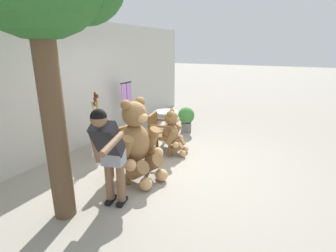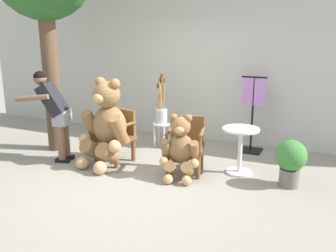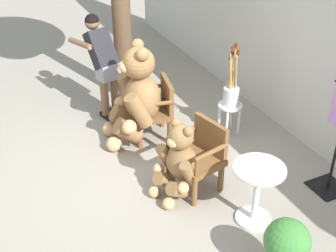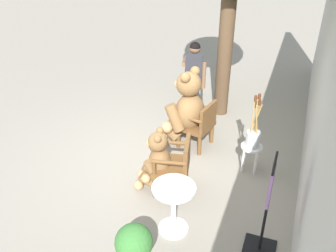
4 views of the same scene
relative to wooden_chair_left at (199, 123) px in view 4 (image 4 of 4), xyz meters
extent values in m
plane|color=gray|center=(0.62, -0.55, -0.46)|extent=(60.00, 60.00, 0.00)
cube|color=beige|center=(0.62, 1.85, 0.94)|extent=(10.00, 0.16, 2.80)
cube|color=brown|center=(-0.01, -0.06, -0.06)|extent=(0.66, 0.63, 0.07)
cylinder|color=brown|center=(-0.28, -0.22, -0.28)|extent=(0.07, 0.07, 0.37)
cylinder|color=brown|center=(0.17, -0.31, -0.28)|extent=(0.07, 0.07, 0.37)
cylinder|color=brown|center=(-0.19, 0.19, -0.28)|extent=(0.07, 0.07, 0.37)
cylinder|color=brown|center=(0.26, 0.10, -0.28)|extent=(0.07, 0.07, 0.37)
cube|color=brown|center=(0.04, 0.16, 0.19)|extent=(0.52, 0.17, 0.42)
cylinder|color=brown|center=(-0.26, -0.01, 0.20)|extent=(0.16, 0.48, 0.06)
cylinder|color=brown|center=(-0.30, -0.21, 0.09)|extent=(0.05, 0.05, 0.22)
cylinder|color=brown|center=(0.23, -0.11, 0.20)|extent=(0.16, 0.48, 0.06)
cylinder|color=brown|center=(0.19, -0.32, 0.09)|extent=(0.05, 0.05, 0.22)
cube|color=brown|center=(1.25, -0.06, -0.06)|extent=(0.66, 0.63, 0.07)
cylinder|color=brown|center=(1.07, -0.32, -0.28)|extent=(0.07, 0.07, 0.37)
cylinder|color=brown|center=(1.52, -0.22, -0.28)|extent=(0.07, 0.07, 0.37)
cylinder|color=brown|center=(0.98, 0.09, -0.28)|extent=(0.07, 0.07, 0.37)
cylinder|color=brown|center=(1.43, 0.19, -0.28)|extent=(0.07, 0.07, 0.37)
cube|color=brown|center=(1.20, 0.16, 0.19)|extent=(0.52, 0.17, 0.42)
cylinder|color=brown|center=(1.01, -0.12, 0.20)|extent=(0.16, 0.48, 0.06)
cylinder|color=brown|center=(1.05, -0.32, 0.09)|extent=(0.05, 0.05, 0.22)
cylinder|color=brown|center=(1.49, -0.01, 0.20)|extent=(0.16, 0.48, 0.06)
cylinder|color=brown|center=(1.54, -0.21, 0.09)|extent=(0.05, 0.05, 0.22)
ellipsoid|color=olive|center=(-0.01, -0.18, 0.19)|extent=(0.67, 0.60, 0.67)
sphere|color=olive|center=(-0.02, -0.21, 0.70)|extent=(0.42, 0.42, 0.42)
ellipsoid|color=tan|center=(-0.06, -0.39, 0.67)|extent=(0.23, 0.20, 0.16)
sphere|color=black|center=(-0.06, -0.39, 0.68)|extent=(0.06, 0.06, 0.06)
sphere|color=olive|center=(-0.17, -0.16, 0.88)|extent=(0.17, 0.17, 0.17)
sphere|color=olive|center=(0.14, -0.23, 0.88)|extent=(0.17, 0.17, 0.17)
cylinder|color=olive|center=(-0.34, -0.22, 0.19)|extent=(0.26, 0.40, 0.51)
sphere|color=tan|center=(-0.39, -0.35, -0.04)|extent=(0.20, 0.20, 0.20)
cylinder|color=olive|center=(0.27, -0.36, 0.19)|extent=(0.26, 0.40, 0.51)
sphere|color=tan|center=(0.26, -0.49, -0.04)|extent=(0.20, 0.20, 0.20)
cylinder|color=olive|center=(-0.24, -0.38, -0.18)|extent=(0.33, 0.46, 0.39)
sphere|color=tan|center=(-0.30, -0.58, -0.36)|extent=(0.21, 0.21, 0.21)
cylinder|color=olive|center=(0.11, -0.46, -0.18)|extent=(0.33, 0.46, 0.39)
sphere|color=tan|center=(0.08, -0.66, -0.36)|extent=(0.21, 0.21, 0.21)
ellipsoid|color=olive|center=(1.25, -0.24, -0.02)|extent=(0.46, 0.41, 0.46)
sphere|color=olive|center=(1.26, -0.26, 0.33)|extent=(0.29, 0.29, 0.29)
ellipsoid|color=tan|center=(1.28, -0.38, 0.31)|extent=(0.16, 0.13, 0.11)
sphere|color=black|center=(1.28, -0.38, 0.32)|extent=(0.04, 0.04, 0.04)
sphere|color=olive|center=(1.15, -0.27, 0.46)|extent=(0.11, 0.11, 0.11)
sphere|color=olive|center=(1.36, -0.22, 0.46)|extent=(0.11, 0.11, 0.11)
cylinder|color=olive|center=(1.06, -0.36, -0.02)|extent=(0.18, 0.28, 0.35)
sphere|color=tan|center=(1.07, -0.45, -0.17)|extent=(0.14, 0.14, 0.14)
cylinder|color=olive|center=(1.48, -0.27, -0.02)|extent=(0.18, 0.28, 0.35)
sphere|color=tan|center=(1.51, -0.36, -0.17)|extent=(0.14, 0.14, 0.14)
cylinder|color=olive|center=(1.17, -0.43, -0.27)|extent=(0.23, 0.31, 0.27)
sphere|color=tan|center=(1.19, -0.57, -0.39)|extent=(0.15, 0.15, 0.15)
cylinder|color=olive|center=(1.41, -0.38, -0.27)|extent=(0.23, 0.31, 0.27)
sphere|color=tan|center=(1.45, -0.51, -0.39)|extent=(0.15, 0.15, 0.15)
cube|color=black|center=(-0.83, -0.29, -0.43)|extent=(0.25, 0.14, 0.06)
cylinder|color=brown|center=(-0.83, -0.29, 0.01)|extent=(0.12, 0.12, 0.82)
cube|color=black|center=(-0.79, -0.46, -0.43)|extent=(0.25, 0.14, 0.06)
cylinder|color=brown|center=(-0.79, -0.46, 0.01)|extent=(0.12, 0.12, 0.82)
cube|color=gray|center=(-0.81, -0.37, 0.29)|extent=(0.28, 0.34, 0.24)
cube|color=black|center=(-0.94, -0.41, 0.59)|extent=(0.51, 0.42, 0.57)
sphere|color=brown|center=(-1.13, -0.45, 0.92)|extent=(0.21, 0.21, 0.21)
sphere|color=black|center=(-1.13, -0.45, 0.94)|extent=(0.21, 0.21, 0.21)
cylinder|color=brown|center=(-1.14, -0.65, 0.64)|extent=(0.57, 0.21, 0.14)
cylinder|color=brown|center=(-0.99, -0.22, 0.47)|extent=(0.23, 0.13, 0.50)
cylinder|color=white|center=(0.38, 0.98, -0.02)|extent=(0.34, 0.34, 0.03)
cylinder|color=white|center=(0.48, 1.08, -0.25)|extent=(0.04, 0.04, 0.43)
cylinder|color=white|center=(0.28, 1.08, -0.25)|extent=(0.04, 0.04, 0.43)
cylinder|color=white|center=(0.48, 0.88, -0.25)|extent=(0.04, 0.04, 0.43)
cylinder|color=white|center=(0.28, 0.88, -0.25)|extent=(0.04, 0.04, 0.43)
cylinder|color=silver|center=(0.38, 0.98, 0.13)|extent=(0.22, 0.22, 0.26)
cylinder|color=tan|center=(0.39, 0.94, 0.44)|extent=(0.09, 0.05, 0.72)
cylinder|color=#592D19|center=(0.39, 0.94, 0.84)|extent=(0.05, 0.05, 0.09)
cylinder|color=tan|center=(0.38, 0.99, 0.45)|extent=(0.07, 0.06, 0.76)
cylinder|color=#592D19|center=(0.38, 0.99, 0.87)|extent=(0.05, 0.05, 0.08)
cylinder|color=tan|center=(0.32, 0.96, 0.36)|extent=(0.05, 0.09, 0.57)
cylinder|color=#592D19|center=(0.32, 0.96, 0.69)|extent=(0.05, 0.05, 0.09)
cylinder|color=tan|center=(0.35, 0.97, 0.41)|extent=(0.07, 0.16, 0.65)
cylinder|color=#592D19|center=(0.35, 0.97, 0.77)|extent=(0.05, 0.06, 0.09)
cylinder|color=tan|center=(0.41, 1.01, 0.41)|extent=(0.08, 0.10, 0.67)
cylinder|color=#592D19|center=(0.41, 1.01, 0.79)|extent=(0.05, 0.05, 0.09)
cylinder|color=tan|center=(0.39, 1.00, 0.41)|extent=(0.11, 0.08, 0.67)
cylinder|color=#592D19|center=(0.39, 1.00, 0.79)|extent=(0.05, 0.05, 0.09)
cylinder|color=white|center=(2.03, 0.26, 0.24)|extent=(0.56, 0.56, 0.03)
cylinder|color=white|center=(2.03, 0.26, -0.12)|extent=(0.07, 0.07, 0.69)
cylinder|color=white|center=(2.03, 0.26, -0.45)|extent=(0.40, 0.40, 0.03)
cylinder|color=brown|center=(-1.35, 0.08, 0.88)|extent=(0.28, 0.28, 2.68)
sphere|color=#3D7F38|center=(2.79, 0.05, 0.00)|extent=(0.44, 0.44, 0.44)
cube|color=black|center=(1.97, 1.39, -0.45)|extent=(0.40, 0.40, 0.02)
cylinder|color=black|center=(1.97, 1.39, 0.21)|extent=(0.04, 0.04, 1.35)
cylinder|color=black|center=(1.97, 1.39, 0.89)|extent=(0.44, 0.03, 0.03)
cube|color=#B77AD1|center=(1.97, 1.39, 0.63)|extent=(0.40, 0.03, 0.48)
camera|label=1|loc=(-3.49, -2.61, 1.77)|focal=28.00mm
camera|label=2|loc=(3.19, -5.16, 1.75)|focal=40.00mm
camera|label=3|loc=(5.08, -2.30, 3.19)|focal=50.00mm
camera|label=4|loc=(5.41, 1.44, 3.31)|focal=40.00mm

